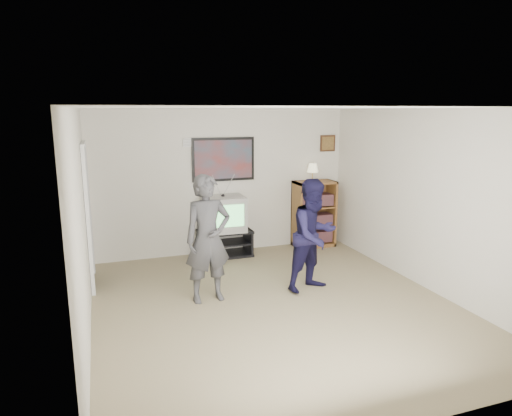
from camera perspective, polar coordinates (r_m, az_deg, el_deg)
room_shell at (r=5.95m, az=1.32°, el=0.24°), size 4.51×5.00×2.51m
media_stand at (r=7.93m, az=-3.93°, el=-4.39°), size 0.92×0.51×0.46m
crt_television at (r=7.79m, az=-4.13°, el=-0.69°), size 0.72×0.62×0.60m
bookshelf at (r=8.47m, az=7.25°, el=-0.73°), size 0.74×0.42×1.22m
table_lamp at (r=8.34m, az=7.08°, el=4.44°), size 0.20×0.20×0.32m
person_tall at (r=5.96m, az=-6.03°, el=-3.86°), size 0.65×0.46×1.68m
person_short at (r=6.35m, az=7.26°, el=-3.39°), size 0.91×0.80×1.57m
controller_left at (r=6.10m, az=-6.36°, el=0.09°), size 0.07×0.12×0.03m
controller_right at (r=6.53m, az=6.47°, el=-1.40°), size 0.06×0.13×0.04m
poster at (r=7.90m, az=-4.09°, el=6.08°), size 1.10×0.03×0.75m
air_vent at (r=7.75m, az=-8.10°, el=8.11°), size 0.28×0.02×0.14m
small_picture at (r=8.62m, az=8.95°, el=8.00°), size 0.30×0.03×0.30m
doorway at (r=6.88m, az=-20.31°, el=-1.04°), size 0.03×0.85×2.00m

